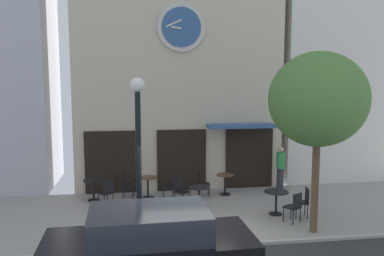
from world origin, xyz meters
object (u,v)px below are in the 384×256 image
parked_car_black (150,247)px  cafe_chair_facing_wall (304,200)px  cafe_table_leftmost (225,181)px  cafe_chair_left_end (180,189)px  cafe_chair_facing_street (107,191)px  street_tree (318,100)px  street_lamp (139,160)px  cafe_table_near_door (148,184)px  cafe_table_center (93,186)px  cafe_chair_curbside (126,183)px  cafe_chair_near_tree (295,205)px  pedestrian_green (280,168)px  cafe_table_center_right (276,198)px  cafe_chair_corner (171,184)px  cafe_chair_outer (202,182)px  cafe_table_near_curb (199,194)px

parked_car_black → cafe_chair_facing_wall: bearing=34.2°
cafe_table_leftmost → cafe_chair_left_end: cafe_chair_left_end is taller
cafe_chair_facing_street → street_tree: bearing=-28.1°
street_lamp → cafe_table_near_door: (0.36, 3.83, -1.63)m
cafe_chair_left_end → cafe_table_leftmost: bearing=28.4°
cafe_table_center → cafe_chair_curbside: cafe_chair_curbside is taller
cafe_chair_near_tree → pedestrian_green: bearing=75.8°
cafe_table_center_right → pedestrian_green: size_ratio=0.45×
street_lamp → cafe_table_center_right: street_lamp is taller
cafe_chair_facing_street → parked_car_black: 5.28m
cafe_table_center → cafe_chair_facing_wall: bearing=-21.9°
street_lamp → cafe_table_center_right: (4.21, 1.50, -1.60)m
cafe_table_leftmost → cafe_chair_facing_wall: cafe_chair_facing_wall is taller
cafe_chair_facing_wall → cafe_chair_left_end: size_ratio=1.00×
street_lamp → pedestrian_green: 6.84m
cafe_chair_facing_wall → cafe_chair_near_tree: bearing=-137.0°
cafe_table_leftmost → pedestrian_green: size_ratio=0.45×
cafe_table_center_right → cafe_chair_corner: cafe_chair_corner is taller
pedestrian_green → parked_car_black: bearing=-129.9°
street_lamp → cafe_chair_curbside: size_ratio=4.69×
cafe_chair_facing_wall → cafe_chair_outer: bearing=136.3°
cafe_table_center → cafe_chair_corner: (2.65, -0.17, 0.01)m
street_tree → cafe_table_center_right: street_tree is taller
cafe_chair_curbside → street_lamp: bearing=-84.3°
street_lamp → cafe_chair_facing_wall: size_ratio=4.69×
cafe_table_center_right → cafe_table_near_curb: bearing=161.5°
street_tree → cafe_table_near_door: (-4.37, 3.83, -3.11)m
cafe_table_near_curb → parked_car_black: size_ratio=0.18×
cafe_chair_facing_wall → pedestrian_green: size_ratio=0.54×
cafe_table_near_door → cafe_chair_facing_street: cafe_chair_facing_street is taller
cafe_chair_corner → cafe_chair_curbside: bearing=165.1°
cafe_chair_facing_wall → cafe_chair_curbside: (-5.36, 2.84, 0.00)m
street_tree → pedestrian_green: size_ratio=2.93×
street_lamp → cafe_chair_near_tree: size_ratio=4.69×
cafe_table_near_curb → cafe_table_near_door: bearing=135.1°
cafe_chair_curbside → cafe_chair_facing_wall: bearing=-27.9°
cafe_chair_curbside → pedestrian_green: bearing=0.7°
cafe_table_near_curb → pedestrian_green: size_ratio=0.46×
cafe_chair_outer → cafe_chair_curbside: bearing=174.3°
parked_car_black → pedestrian_green: bearing=50.1°
street_lamp → cafe_chair_near_tree: 4.82m
cafe_chair_curbside → cafe_chair_near_tree: same height
street_lamp → cafe_chair_facing_wall: bearing=13.3°
cafe_chair_outer → parked_car_black: (-2.11, -5.84, 0.23)m
street_tree → cafe_table_near_door: 6.59m
cafe_table_near_door → cafe_chair_left_end: 1.40m
cafe_table_near_curb → cafe_chair_outer: size_ratio=0.85×
cafe_chair_outer → cafe_table_near_door: bearing=177.6°
street_tree → cafe_chair_facing_street: (-5.73, 3.06, -3.09)m
cafe_table_center_right → cafe_chair_facing_wall: size_ratio=0.83×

